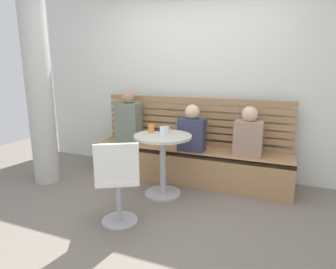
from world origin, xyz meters
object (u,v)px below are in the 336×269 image
object	(u,v)px
booth_bench	(187,164)
cafe_table	(163,153)
person_child_left	(248,134)
cup_water_clear	(163,131)
cup_tumbler_orange	(151,128)
person_adult	(128,119)
cup_glass_short	(166,130)
white_chair	(118,180)
person_child_middle	(192,131)
phone_on_table	(157,130)

from	to	relation	value
booth_bench	cafe_table	xyz separation A→B (m)	(-0.12, -0.55, 0.30)
person_child_left	cup_water_clear	size ratio (longest dim) A/B	5.58
cafe_table	cup_tumbler_orange	xyz separation A→B (m)	(-0.18, 0.08, 0.27)
person_adult	cafe_table	bearing A→B (deg)	-36.40
cup_glass_short	cup_tumbler_orange	bearing A→B (deg)	-166.98
cup_water_clear	cup_tumbler_orange	xyz separation A→B (m)	(-0.20, 0.12, -0.01)
cafe_table	white_chair	xyz separation A→B (m)	(-0.12, -0.81, -0.05)
cafe_table	person_child_middle	bearing A→B (deg)	69.17
person_child_left	cup_water_clear	xyz separation A→B (m)	(-0.89, -0.61, 0.09)
white_chair	person_adult	world-z (taller)	person_adult
cafe_table	person_adult	distance (m)	1.01
cup_tumbler_orange	cafe_table	bearing A→B (deg)	-23.10
booth_bench	person_adult	size ratio (longest dim) A/B	3.57
white_chair	cup_glass_short	size ratio (longest dim) A/B	10.63
cup_tumbler_orange	person_child_left	bearing A→B (deg)	24.32
cafe_table	person_child_left	xyz separation A→B (m)	(0.90, 0.57, 0.19)
booth_bench	phone_on_table	bearing A→B (deg)	-131.36
person_child_middle	person_child_left	bearing A→B (deg)	4.49
booth_bench	cup_glass_short	xyz separation A→B (m)	(-0.13, -0.43, 0.56)
person_child_middle	person_adult	bearing A→B (deg)	176.07
person_adult	phone_on_table	world-z (taller)	person_adult
person_child_left	cup_tumbler_orange	bearing A→B (deg)	-155.68
cup_tumbler_orange	cup_glass_short	bearing A→B (deg)	13.02
person_adult	cup_tumbler_orange	world-z (taller)	person_adult
booth_bench	cup_tumbler_orange	world-z (taller)	cup_tumbler_orange
booth_bench	cup_tumbler_orange	distance (m)	0.80
cup_glass_short	cup_water_clear	bearing A→B (deg)	-79.62
person_child_middle	cup_glass_short	distance (m)	0.45
cup_water_clear	cup_tumbler_orange	size ratio (longest dim) A/B	1.10
person_child_left	cup_tumbler_orange	world-z (taller)	person_child_left
cup_glass_short	white_chair	bearing A→B (deg)	-96.58
cafe_table	cup_glass_short	bearing A→B (deg)	95.75
cup_water_clear	cup_glass_short	xyz separation A→B (m)	(-0.03, 0.16, -0.02)
cafe_table	person_adult	world-z (taller)	person_adult
person_child_middle	cup_glass_short	world-z (taller)	person_child_middle
cup_glass_short	phone_on_table	world-z (taller)	cup_glass_short
booth_bench	cup_water_clear	size ratio (longest dim) A/B	24.55
phone_on_table	person_adult	bearing A→B (deg)	65.13
person_child_middle	cup_water_clear	xyz separation A→B (m)	(-0.18, -0.56, 0.09)
cup_glass_short	person_child_middle	bearing A→B (deg)	62.37
booth_bench	person_adult	distance (m)	1.07
cup_tumbler_orange	phone_on_table	world-z (taller)	cup_tumbler_orange
booth_bench	white_chair	distance (m)	1.40
cup_tumbler_orange	cup_glass_short	size ratio (longest dim) A/B	1.25
booth_bench	phone_on_table	xyz separation A→B (m)	(-0.30, -0.34, 0.52)
booth_bench	cup_water_clear	distance (m)	0.83
person_child_left	cup_water_clear	world-z (taller)	person_child_left
person_adult	cup_water_clear	world-z (taller)	person_adult
cup_tumbler_orange	person_child_middle	bearing A→B (deg)	49.01
cafe_table	phone_on_table	distance (m)	0.36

